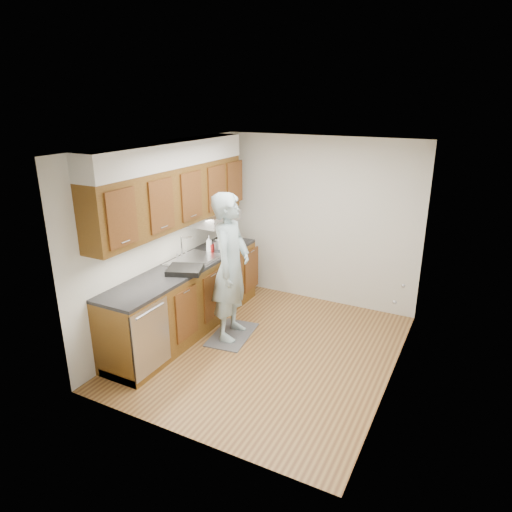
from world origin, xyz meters
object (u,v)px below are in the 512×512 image
Objects in this scene: person at (231,258)px; soap_bottle_a at (209,244)px; soda_can at (211,248)px; steel_can at (215,246)px; soap_bottle_b at (219,242)px; soap_bottle_c at (224,240)px; dish_rack at (185,270)px.

person is 9.00× the size of soap_bottle_a.
soda_can is 0.08m from steel_can.
steel_can is at bearing -96.80° from soap_bottle_b.
soap_bottle_b reaches higher than soda_can.
soap_bottle_b is (0.05, 0.17, -0.02)m from soap_bottle_a.
person reaches higher than soap_bottle_c.
soap_bottle_b is (-0.56, 0.63, -0.06)m from person.
soap_bottle_a reaches higher than soap_bottle_b.
person reaches higher than soda_can.
soda_can is (-0.02, -0.16, -0.04)m from soap_bottle_b.
soap_bottle_a is 0.07m from soda_can.
soap_bottle_a reaches higher than soda_can.
soap_bottle_b reaches higher than steel_can.
steel_can is at bearing 76.11° from dish_rack.
soap_bottle_c is (-0.04, 0.21, -0.02)m from soap_bottle_b.
soap_bottle_b is at bearing 83.20° from steel_can.
soap_bottle_b is at bearing 82.26° from soda_can.
person is 0.76m from soda_can.
soap_bottle_a reaches higher than soap_bottle_c.
soap_bottle_a reaches higher than dish_rack.
steel_can is (0.03, -0.30, -0.01)m from soap_bottle_c.
soap_bottle_c is (0.01, 0.38, -0.04)m from soap_bottle_a.
soap_bottle_a reaches higher than steel_can.
soap_bottle_c is at bearing 87.91° from soap_bottle_a.
soda_can is 0.85× the size of steel_can.
soap_bottle_b reaches higher than soap_bottle_c.
soap_bottle_a is 0.18m from soap_bottle_b.
steel_can is (0.04, 0.08, -0.05)m from soap_bottle_a.
soap_bottle_a is at bearing -117.71° from steel_can.
person is at bearing -38.57° from soda_can.
steel_can is at bearing 81.21° from soda_can.
soap_bottle_b is at bearing 72.26° from soap_bottle_a.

